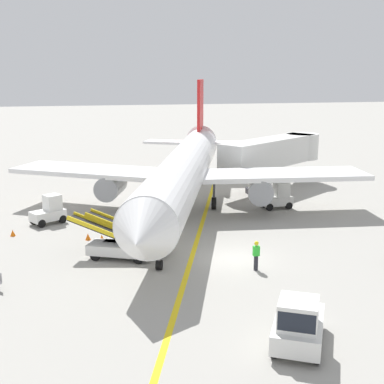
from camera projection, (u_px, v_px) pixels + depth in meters
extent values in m
plane|color=#9E9B93|center=(233.00, 259.00, 30.61)|extent=(300.00, 300.00, 0.00)
cube|color=yellow|center=(199.00, 235.00, 35.19)|extent=(25.16, 76.13, 0.01)
cylinder|color=white|center=(184.00, 171.00, 39.32)|extent=(12.46, 29.54, 3.30)
cone|color=white|center=(141.00, 237.00, 23.62)|extent=(3.82, 3.29, 3.23)
cone|color=white|center=(202.00, 139.00, 55.12)|extent=(3.85, 3.64, 3.14)
cube|color=white|center=(282.00, 175.00, 40.09)|extent=(13.39, 5.76, 0.36)
cylinder|color=gray|center=(260.00, 189.00, 39.52)|extent=(2.80, 3.63, 1.90)
cube|color=white|center=(94.00, 171.00, 41.63)|extent=(13.45, 10.33, 0.36)
cylinder|color=gray|center=(111.00, 186.00, 40.71)|extent=(2.80, 3.63, 1.90)
cube|color=red|center=(200.00, 106.00, 51.97)|extent=(1.51, 3.89, 5.20)
cube|color=white|center=(229.00, 143.00, 52.10)|extent=(5.51, 3.08, 0.24)
cube|color=white|center=(171.00, 142.00, 52.71)|extent=(5.64, 4.26, 0.24)
cylinder|color=#4C4C51|center=(159.00, 243.00, 28.60)|extent=(0.20, 0.20, 3.12)
cylinder|color=black|center=(159.00, 265.00, 28.89)|extent=(0.51, 0.64, 0.56)
cylinder|color=#4C4C51|center=(214.00, 190.00, 41.46)|extent=(0.20, 0.20, 3.12)
cylinder|color=black|center=(214.00, 203.00, 41.70)|extent=(0.63, 1.02, 0.96)
cylinder|color=#4C4C51|center=(160.00, 189.00, 41.91)|extent=(0.20, 0.20, 3.12)
cylinder|color=black|center=(160.00, 202.00, 42.15)|extent=(0.63, 1.02, 0.96)
cube|color=black|center=(149.00, 217.00, 25.48)|extent=(2.98, 1.82, 0.60)
cube|color=silver|center=(270.00, 152.00, 47.52)|extent=(11.29, 9.06, 2.50)
cylinder|color=silver|center=(302.00, 146.00, 51.61)|extent=(3.20, 3.20, 2.50)
cylinder|color=#59595B|center=(257.00, 181.00, 46.78)|extent=(0.56, 0.56, 2.35)
cube|color=#333338|center=(257.00, 191.00, 46.99)|extent=(1.80, 1.40, 0.50)
cube|color=silver|center=(298.00, 328.00, 20.87)|extent=(3.37, 4.07, 0.80)
cube|color=silver|center=(298.00, 313.00, 20.06)|extent=(2.10, 2.14, 1.10)
cube|color=black|center=(297.00, 322.00, 19.34)|extent=(1.30, 0.74, 0.77)
cylinder|color=black|center=(317.00, 356.00, 19.56)|extent=(0.48, 0.63, 0.60)
cylinder|color=black|center=(274.00, 350.00, 19.99)|extent=(0.48, 0.63, 0.60)
cylinder|color=black|center=(320.00, 326.00, 21.92)|extent=(0.48, 0.63, 0.60)
cylinder|color=black|center=(281.00, 321.00, 22.35)|extent=(0.48, 0.63, 0.60)
cube|color=silver|center=(48.00, 215.00, 37.61)|extent=(2.73, 2.37, 0.70)
cube|color=silver|center=(52.00, 202.00, 37.69)|extent=(1.47, 1.45, 1.10)
cube|color=black|center=(59.00, 201.00, 38.04)|extent=(0.58, 0.87, 0.77)
cylinder|color=black|center=(55.00, 216.00, 38.64)|extent=(0.63, 0.50, 0.60)
cylinder|color=black|center=(62.00, 219.00, 37.86)|extent=(0.63, 0.50, 0.60)
cylinder|color=black|center=(34.00, 220.00, 37.51)|extent=(0.63, 0.50, 0.60)
cylinder|color=black|center=(41.00, 224.00, 36.73)|extent=(0.63, 0.50, 0.60)
cube|color=silver|center=(276.00, 201.00, 41.90)|extent=(2.47, 1.43, 0.70)
cube|color=silver|center=(282.00, 189.00, 41.80)|extent=(1.14, 1.10, 1.10)
cube|color=black|center=(287.00, 189.00, 41.93)|extent=(0.13, 0.98, 0.77)
cylinder|color=black|center=(283.00, 202.00, 42.71)|extent=(0.61, 0.25, 0.60)
cylinder|color=black|center=(289.00, 206.00, 41.67)|extent=(0.61, 0.25, 0.60)
cylinder|color=black|center=(264.00, 204.00, 42.28)|extent=(0.61, 0.25, 0.60)
cylinder|color=black|center=(269.00, 207.00, 41.24)|extent=(0.61, 0.25, 0.60)
cube|color=silver|center=(137.00, 245.00, 31.30)|extent=(4.08, 2.90, 0.60)
cylinder|color=black|center=(113.00, 251.00, 31.02)|extent=(0.64, 0.44, 0.60)
cylinder|color=black|center=(120.00, 245.00, 32.24)|extent=(0.64, 0.44, 0.60)
cylinder|color=black|center=(155.00, 254.00, 30.50)|extent=(0.64, 0.44, 0.60)
cylinder|color=black|center=(161.00, 247.00, 31.72)|extent=(0.64, 0.44, 0.60)
cube|color=black|center=(127.00, 229.00, 31.20)|extent=(4.93, 2.83, 1.76)
cube|color=yellow|center=(125.00, 229.00, 30.75)|extent=(4.63, 2.09, 1.84)
cube|color=yellow|center=(129.00, 225.00, 31.61)|extent=(4.63, 2.09, 1.84)
cube|color=silver|center=(120.00, 249.00, 30.57)|extent=(4.08, 2.91, 0.60)
cylinder|color=black|center=(95.00, 256.00, 30.29)|extent=(0.64, 0.44, 0.60)
cylinder|color=black|center=(103.00, 249.00, 31.51)|extent=(0.64, 0.44, 0.60)
cylinder|color=black|center=(139.00, 259.00, 29.76)|extent=(0.64, 0.44, 0.60)
cylinder|color=black|center=(145.00, 252.00, 30.98)|extent=(0.64, 0.44, 0.60)
cube|color=black|center=(110.00, 233.00, 30.47)|extent=(4.93, 2.85, 1.76)
cube|color=yellow|center=(107.00, 233.00, 30.02)|extent=(4.62, 2.11, 1.84)
cube|color=yellow|center=(113.00, 229.00, 30.87)|extent=(4.62, 2.11, 1.84)
cylinder|color=#26262D|center=(256.00, 263.00, 28.80)|extent=(0.24, 0.24, 0.85)
cube|color=green|center=(256.00, 251.00, 28.64)|extent=(0.36, 0.22, 0.56)
sphere|color=tan|center=(256.00, 244.00, 28.55)|extent=(0.20, 0.20, 0.20)
sphere|color=yellow|center=(256.00, 243.00, 28.54)|extent=(0.24, 0.24, 0.24)
cone|color=orange|center=(161.00, 212.00, 40.14)|extent=(0.36, 0.36, 0.44)
cone|color=orange|center=(13.00, 233.00, 34.85)|extent=(0.36, 0.36, 0.44)
cone|color=orange|center=(102.00, 238.00, 33.79)|extent=(0.36, 0.36, 0.44)
cone|color=orange|center=(88.00, 237.00, 34.06)|extent=(0.36, 0.36, 0.44)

